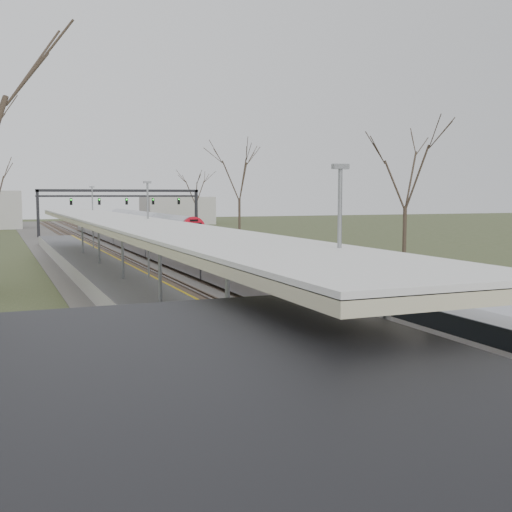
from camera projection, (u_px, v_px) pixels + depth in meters
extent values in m
cube|color=#474442|center=(182.00, 256.00, 56.03)|extent=(24.00, 160.00, 0.10)
cube|color=#4C3828|center=(113.00, 258.00, 53.76)|extent=(2.60, 160.00, 0.06)
cube|color=gray|center=(104.00, 257.00, 53.48)|extent=(0.07, 160.00, 0.12)
cube|color=gray|center=(121.00, 257.00, 54.03)|extent=(0.07, 160.00, 0.12)
cube|color=#4C3828|center=(154.00, 256.00, 55.08)|extent=(2.60, 160.00, 0.06)
cube|color=gray|center=(146.00, 256.00, 54.81)|extent=(0.07, 160.00, 0.12)
cube|color=gray|center=(162.00, 255.00, 55.35)|extent=(0.07, 160.00, 0.12)
cube|color=#4C3828|center=(193.00, 255.00, 56.41)|extent=(2.60, 160.00, 0.06)
cube|color=gray|center=(185.00, 254.00, 56.13)|extent=(0.07, 160.00, 0.12)
cube|color=gray|center=(201.00, 254.00, 56.67)|extent=(0.07, 160.00, 0.12)
cube|color=#4C3828|center=(230.00, 253.00, 57.73)|extent=(2.60, 160.00, 0.06)
cube|color=gray|center=(223.00, 253.00, 57.45)|extent=(0.07, 160.00, 0.12)
cube|color=gray|center=(238.00, 252.00, 57.99)|extent=(0.07, 160.00, 0.12)
cube|color=#4C3828|center=(266.00, 252.00, 59.05)|extent=(2.60, 160.00, 0.06)
cube|color=gray|center=(259.00, 252.00, 58.77)|extent=(0.07, 160.00, 0.12)
cube|color=gray|center=(273.00, 251.00, 59.32)|extent=(0.07, 160.00, 0.12)
cube|color=#9E9B93|center=(112.00, 280.00, 36.45)|extent=(3.50, 69.00, 1.00)
cylinder|color=slate|center=(386.00, 362.00, 10.94)|extent=(0.14, 0.14, 3.00)
cylinder|color=slate|center=(227.00, 295.00, 18.30)|extent=(0.14, 0.14, 3.00)
cylinder|color=slate|center=(160.00, 266.00, 25.67)|extent=(0.14, 0.14, 3.00)
cylinder|color=slate|center=(123.00, 250.00, 33.04)|extent=(0.14, 0.14, 3.00)
cylinder|color=slate|center=(99.00, 240.00, 40.41)|extent=(0.14, 0.14, 3.00)
cylinder|color=slate|center=(82.00, 233.00, 47.78)|extent=(0.14, 0.14, 3.00)
cube|color=silver|center=(126.00, 221.00, 31.97)|extent=(4.10, 50.00, 0.12)
cube|color=#BEB893|center=(126.00, 224.00, 31.99)|extent=(4.10, 50.00, 0.25)
cube|color=silver|center=(239.00, 501.00, 7.88)|extent=(6.00, 9.00, 3.20)
cube|color=black|center=(38.00, 214.00, 79.60)|extent=(0.35, 0.35, 6.00)
cube|color=black|center=(196.00, 212.00, 87.35)|extent=(0.35, 0.35, 6.00)
cube|color=black|center=(120.00, 191.00, 83.20)|extent=(21.00, 0.35, 0.35)
cube|color=black|center=(120.00, 196.00, 83.27)|extent=(21.00, 0.25, 0.25)
cube|color=black|center=(71.00, 202.00, 80.79)|extent=(0.32, 0.22, 0.85)
sphere|color=#0CFF19|center=(71.00, 200.00, 80.64)|extent=(0.16, 0.16, 0.16)
cube|color=black|center=(99.00, 202.00, 82.11)|extent=(0.32, 0.22, 0.85)
sphere|color=#0CFF19|center=(99.00, 200.00, 81.96)|extent=(0.16, 0.16, 0.16)
cube|color=black|center=(127.00, 201.00, 83.43)|extent=(0.32, 0.22, 0.85)
sphere|color=#0CFF19|center=(127.00, 200.00, 83.28)|extent=(0.16, 0.16, 0.16)
cube|color=black|center=(153.00, 201.00, 84.76)|extent=(0.32, 0.22, 0.85)
sphere|color=#0CFF19|center=(153.00, 199.00, 84.60)|extent=(0.16, 0.16, 0.16)
cube|color=black|center=(179.00, 201.00, 86.08)|extent=(0.32, 0.22, 0.85)
sphere|color=#0CFF19|center=(179.00, 199.00, 85.92)|extent=(0.16, 0.16, 0.16)
cylinder|color=#2D231C|center=(404.00, 235.00, 49.14)|extent=(0.30, 0.30, 4.50)
cube|color=#AFB1B9|center=(161.00, 247.00, 52.69)|extent=(2.55, 90.00, 1.60)
cylinder|color=#AFB1B9|center=(161.00, 239.00, 52.63)|extent=(2.60, 89.70, 2.60)
cube|color=black|center=(160.00, 238.00, 52.62)|extent=(2.62, 89.40, 0.55)
cube|color=black|center=(161.00, 258.00, 52.78)|extent=(1.80, 89.00, 0.35)
cube|color=#AFB1B9|center=(147.00, 226.00, 88.81)|extent=(2.55, 45.00, 1.60)
cylinder|color=#AFB1B9|center=(147.00, 221.00, 88.75)|extent=(2.60, 44.70, 2.60)
cube|color=black|center=(147.00, 220.00, 88.74)|extent=(2.62, 44.40, 0.55)
cube|color=red|center=(193.00, 235.00, 68.19)|extent=(2.55, 0.50, 1.50)
cylinder|color=red|center=(193.00, 229.00, 68.17)|extent=(2.60, 0.60, 2.60)
cube|color=black|center=(194.00, 226.00, 67.89)|extent=(1.70, 0.12, 0.70)
sphere|color=white|center=(186.00, 237.00, 67.69)|extent=(0.22, 0.22, 0.22)
sphere|color=white|center=(202.00, 236.00, 68.33)|extent=(0.22, 0.22, 0.22)
cube|color=black|center=(147.00, 232.00, 88.90)|extent=(1.80, 44.00, 0.35)
imported|color=#335B63|center=(293.00, 332.00, 15.83)|extent=(0.59, 0.78, 1.92)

